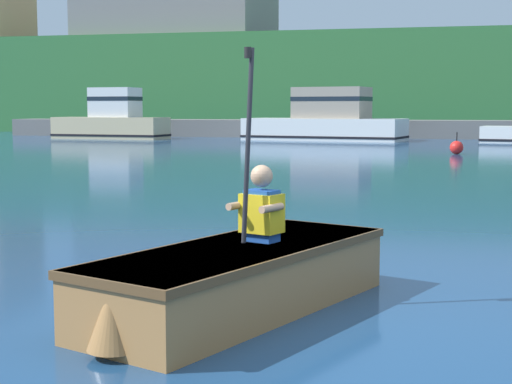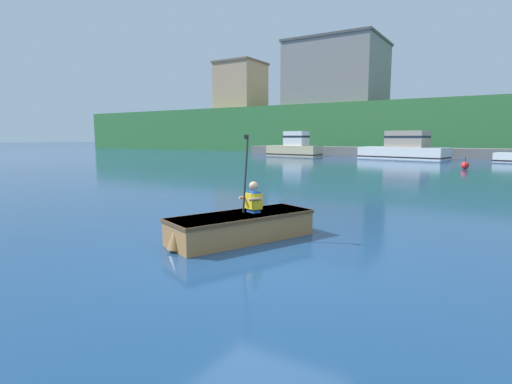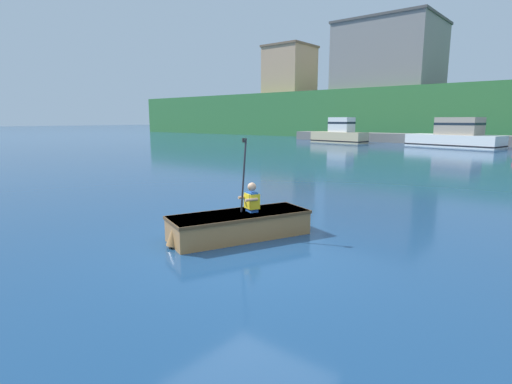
{
  "view_description": "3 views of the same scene",
  "coord_description": "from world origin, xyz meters",
  "px_view_note": "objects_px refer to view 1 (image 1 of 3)",
  "views": [
    {
      "loc": [
        0.6,
        -4.85,
        1.49
      ],
      "look_at": [
        -0.79,
        1.14,
        0.83
      ],
      "focal_mm": 55.0,
      "sensor_mm": 36.0,
      "label": 1
    },
    {
      "loc": [
        3.27,
        -5.35,
        1.88
      ],
      "look_at": [
        -0.79,
        1.14,
        0.83
      ],
      "focal_mm": 28.0,
      "sensor_mm": 36.0,
      "label": 2
    },
    {
      "loc": [
        4.31,
        -4.97,
        2.28
      ],
      "look_at": [
        -0.79,
        1.14,
        0.83
      ],
      "focal_mm": 28.0,
      "sensor_mm": 36.0,
      "label": 3
    }
  ],
  "objects_px": {
    "rowboat_foreground": "(238,276)",
    "moored_boat_dock_center_near": "(112,120)",
    "channel_buoy": "(457,147)",
    "person_paddler": "(261,206)",
    "moored_boat_dock_center_far": "(327,121)"
  },
  "relations": [
    {
      "from": "moored_boat_dock_center_near",
      "to": "rowboat_foreground",
      "type": "height_order",
      "value": "moored_boat_dock_center_near"
    },
    {
      "from": "rowboat_foreground",
      "to": "person_paddler",
      "type": "height_order",
      "value": "person_paddler"
    },
    {
      "from": "person_paddler",
      "to": "channel_buoy",
      "type": "bearing_deg",
      "value": 84.69
    },
    {
      "from": "person_paddler",
      "to": "channel_buoy",
      "type": "distance_m",
      "value": 20.79
    },
    {
      "from": "moored_boat_dock_center_near",
      "to": "channel_buoy",
      "type": "distance_m",
      "value": 19.08
    },
    {
      "from": "rowboat_foreground",
      "to": "person_paddler",
      "type": "bearing_deg",
      "value": 68.21
    },
    {
      "from": "rowboat_foreground",
      "to": "moored_boat_dock_center_far",
      "type": "bearing_deg",
      "value": 96.69
    },
    {
      "from": "rowboat_foreground",
      "to": "moored_boat_dock_center_near",
      "type": "bearing_deg",
      "value": 114.88
    },
    {
      "from": "rowboat_foreground",
      "to": "person_paddler",
      "type": "distance_m",
      "value": 0.57
    },
    {
      "from": "moored_boat_dock_center_far",
      "to": "rowboat_foreground",
      "type": "bearing_deg",
      "value": -83.31
    },
    {
      "from": "person_paddler",
      "to": "moored_boat_dock_center_far",
      "type": "bearing_deg",
      "value": 96.96
    },
    {
      "from": "person_paddler",
      "to": "channel_buoy",
      "type": "height_order",
      "value": "person_paddler"
    },
    {
      "from": "rowboat_foreground",
      "to": "channel_buoy",
      "type": "height_order",
      "value": "channel_buoy"
    },
    {
      "from": "moored_boat_dock_center_near",
      "to": "moored_boat_dock_center_far",
      "type": "bearing_deg",
      "value": 2.58
    },
    {
      "from": "moored_boat_dock_center_near",
      "to": "moored_boat_dock_center_far",
      "type": "height_order",
      "value": "moored_boat_dock_center_near"
    }
  ]
}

